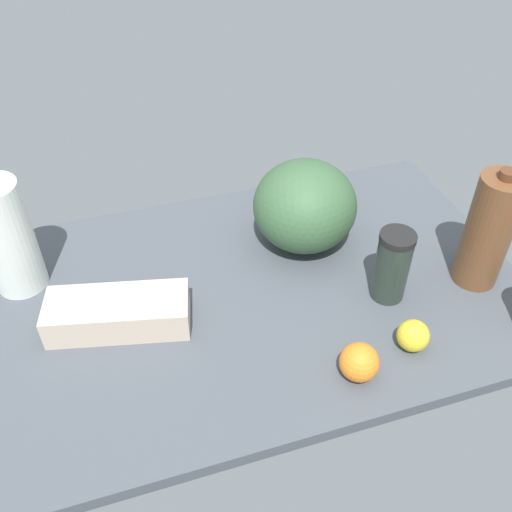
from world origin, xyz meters
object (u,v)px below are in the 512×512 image
at_px(watermelon, 305,206).
at_px(lemon_loose, 413,336).
at_px(orange_by_jug, 359,362).
at_px(milk_jug, 7,237).
at_px(egg_carton, 118,313).
at_px(chocolate_milk_jug, 488,231).
at_px(shaker_bottle, 392,266).

distance_m(watermelon, lemon_loose, 0.39).
xyz_separation_m(orange_by_jug, lemon_loose, (-0.13, -0.03, -0.01)).
bearing_deg(milk_jug, egg_carton, 135.00).
distance_m(watermelon, orange_by_jug, 0.42).
bearing_deg(milk_jug, watermelon, 175.49).
distance_m(chocolate_milk_jug, shaker_bottle, 0.22).
relative_size(milk_jug, lemon_loose, 4.33).
height_order(milk_jug, orange_by_jug, milk_jug).
bearing_deg(chocolate_milk_jug, shaker_bottle, -2.82).
bearing_deg(milk_jug, chocolate_milk_jug, 163.56).
distance_m(egg_carton, milk_jug, 0.29).
bearing_deg(shaker_bottle, egg_carton, -8.50).
xyz_separation_m(watermelon, milk_jug, (0.66, -0.05, 0.03)).
relative_size(chocolate_milk_jug, milk_jug, 1.01).
relative_size(orange_by_jug, lemon_loose, 1.17).
relative_size(egg_carton, watermelon, 1.20).
xyz_separation_m(egg_carton, shaker_bottle, (-0.58, 0.09, 0.05)).
bearing_deg(shaker_bottle, chocolate_milk_jug, 177.18).
bearing_deg(chocolate_milk_jug, watermelon, -36.12).
bearing_deg(lemon_loose, egg_carton, -23.04).
bearing_deg(egg_carton, milk_jug, -32.46).
xyz_separation_m(watermelon, lemon_loose, (-0.09, 0.38, -0.07)).
bearing_deg(chocolate_milk_jug, orange_by_jug, 24.69).
xyz_separation_m(egg_carton, watermelon, (-0.46, -0.14, 0.07)).
height_order(chocolate_milk_jug, milk_jug, chocolate_milk_jug).
distance_m(watermelon, milk_jug, 0.66).
height_order(watermelon, shaker_bottle, watermelon).
bearing_deg(watermelon, milk_jug, -4.51).
distance_m(milk_jug, orange_by_jug, 0.77).
relative_size(shaker_bottle, orange_by_jug, 2.21).
bearing_deg(egg_carton, watermelon, -150.41).
bearing_deg(shaker_bottle, watermelon, -63.81).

